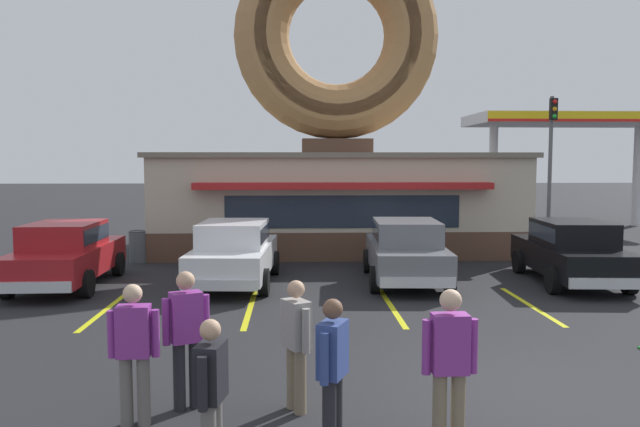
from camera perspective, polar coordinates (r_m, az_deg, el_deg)
ground_plane at (r=9.09m, az=18.34°, el=-15.32°), size 160.00×160.00×0.00m
donut_shop_building at (r=21.98m, az=1.51°, el=6.49°), size 12.30×6.75×10.96m
car_grey at (r=16.06m, az=7.85°, el=-3.18°), size 2.16×4.65×1.60m
car_white at (r=15.75m, az=-7.84°, el=-3.34°), size 2.16×4.65×1.60m
car_red at (r=16.59m, az=-22.19°, el=-3.24°), size 2.04×4.59×1.60m
car_black at (r=17.02m, az=21.95°, el=-3.04°), size 2.20×4.66×1.60m
pedestrian_blue_sweater_man at (r=6.88m, az=11.77°, el=-13.14°), size 0.60×0.25×1.76m
pedestrian_hooded_kid at (r=7.71m, az=-16.65°, el=-11.66°), size 0.60×0.26×1.68m
pedestrian_leather_jacket_man at (r=7.82m, az=-2.20°, el=-11.41°), size 0.39×0.54×1.64m
pedestrian_clipboard_woman at (r=6.82m, az=1.16°, el=-13.85°), size 0.37×0.55×1.65m
pedestrian_beanie_man at (r=8.04m, az=-12.12°, el=-10.60°), size 0.55×0.38×1.74m
pedestrian_crossing_woman at (r=6.39m, az=-9.92°, el=-15.67°), size 0.31×0.59×1.57m
trash_bin at (r=19.87m, az=-16.26°, el=-2.88°), size 0.57×0.57×0.97m
traffic_light_pole at (r=28.02m, az=20.39°, el=5.77°), size 0.28×0.47×5.80m
gas_station_canopy at (r=31.99m, az=21.67°, el=7.64°), size 9.00×4.46×5.30m
parking_stripe_far_left at (r=13.91m, az=-18.97°, el=-8.29°), size 0.12×3.60×0.01m
parking_stripe_left at (r=13.37m, az=-6.41°, el=-8.58°), size 0.12×3.60×0.01m
parking_stripe_mid_left at (r=13.49m, az=6.55°, el=-8.46°), size 0.12×3.60×0.01m
parking_stripe_centre at (r=14.26m, az=18.66°, el=-7.96°), size 0.12×3.60×0.01m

